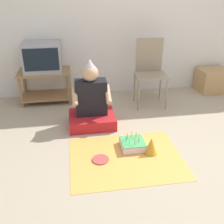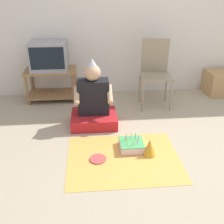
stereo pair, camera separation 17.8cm
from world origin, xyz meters
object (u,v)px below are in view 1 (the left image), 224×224
object	(u,v)px
tv	(42,57)
birthday_cake	(133,144)
person_seated	(91,105)
folding_chair	(150,68)
cardboard_box_stack	(213,80)
party_hat_blue	(151,146)
paper_plate	(101,159)

from	to	relation	value
tv	birthday_cake	world-z (taller)	tv
person_seated	folding_chair	bearing A→B (deg)	30.70
person_seated	birthday_cake	world-z (taller)	person_seated
folding_chair	cardboard_box_stack	world-z (taller)	folding_chair
tv	party_hat_blue	distance (m)	2.05
person_seated	birthday_cake	size ratio (longest dim) A/B	3.27
cardboard_box_stack	person_seated	size ratio (longest dim) A/B	0.56
party_hat_blue	tv	bearing A→B (deg)	126.32
birthday_cake	cardboard_box_stack	bearing A→B (deg)	40.64
cardboard_box_stack	birthday_cake	xyz separation A→B (m)	(-1.68, -1.44, -0.14)
folding_chair	birthday_cake	distance (m)	1.34
folding_chair	person_seated	world-z (taller)	folding_chair
tv	cardboard_box_stack	world-z (taller)	tv
folding_chair	cardboard_box_stack	xyz separation A→B (m)	(1.17, 0.29, -0.35)
person_seated	birthday_cake	xyz separation A→B (m)	(0.39, -0.62, -0.22)
folding_chair	paper_plate	world-z (taller)	folding_chair
tv	party_hat_blue	size ratio (longest dim) A/B	2.90
party_hat_blue	folding_chair	bearing A→B (deg)	75.30
party_hat_blue	paper_plate	size ratio (longest dim) A/B	1.06
tv	party_hat_blue	bearing A→B (deg)	-53.68
person_seated	paper_plate	bearing A→B (deg)	-88.83
cardboard_box_stack	person_seated	bearing A→B (deg)	-158.33
tv	birthday_cake	bearing A→B (deg)	-55.54
person_seated	party_hat_blue	world-z (taller)	person_seated
cardboard_box_stack	party_hat_blue	bearing A→B (deg)	-133.93
tv	folding_chair	xyz separation A→B (m)	(1.50, -0.31, -0.14)
tv	birthday_cake	distance (m)	1.87
birthday_cake	person_seated	bearing A→B (deg)	122.25
birthday_cake	paper_plate	world-z (taller)	birthday_cake
person_seated	party_hat_blue	xyz separation A→B (m)	(0.56, -0.75, -0.17)
tv	paper_plate	distance (m)	1.86
paper_plate	folding_chair	bearing A→B (deg)	56.32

